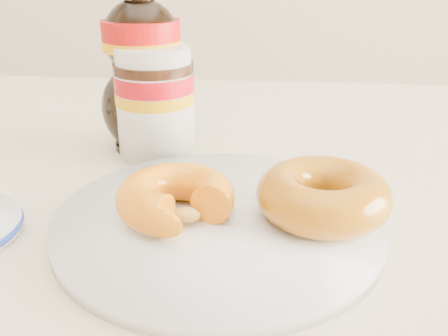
# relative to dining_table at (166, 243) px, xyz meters

# --- Properties ---
(dining_table) EXTENTS (1.40, 0.90, 0.75)m
(dining_table) POSITION_rel_dining_table_xyz_m (0.00, 0.00, 0.00)
(dining_table) COLOR beige
(dining_table) RESTS_ON ground
(plate) EXTENTS (0.28, 0.28, 0.01)m
(plate) POSITION_rel_dining_table_xyz_m (0.07, -0.10, 0.09)
(plate) COLOR white
(plate) RESTS_ON dining_table
(donut_bitten) EXTENTS (0.12, 0.12, 0.03)m
(donut_bitten) POSITION_rel_dining_table_xyz_m (0.04, -0.11, 0.11)
(donut_bitten) COLOR orange
(donut_bitten) RESTS_ON plate
(donut_whole) EXTENTS (0.14, 0.14, 0.04)m
(donut_whole) POSITION_rel_dining_table_xyz_m (0.16, -0.10, 0.12)
(donut_whole) COLOR #995E09
(donut_whole) RESTS_ON plate
(nutella_jar) EXTENTS (0.09, 0.09, 0.13)m
(nutella_jar) POSITION_rel_dining_table_xyz_m (-0.02, 0.06, 0.15)
(nutella_jar) COLOR white
(nutella_jar) RESTS_ON dining_table
(syrup_bottle) EXTENTS (0.11, 0.10, 0.21)m
(syrup_bottle) POSITION_rel_dining_table_xyz_m (-0.04, 0.09, 0.19)
(syrup_bottle) COLOR black
(syrup_bottle) RESTS_ON dining_table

